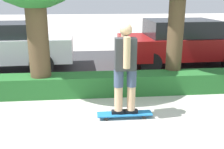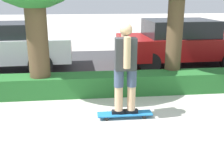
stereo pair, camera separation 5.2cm
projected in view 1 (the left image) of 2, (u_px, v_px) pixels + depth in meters
ground_plane at (107, 125)px, 4.73m from camera, size 60.00×60.00×0.00m
street_asphalt at (98, 66)px, 8.73m from camera, size 13.03×5.00×0.01m
hedge_row at (102, 84)px, 6.19m from camera, size 13.03×0.60×0.48m
skateboard at (125, 114)px, 5.00m from camera, size 1.05×0.24×0.09m
skater_person at (125, 67)px, 4.74m from camera, size 0.50×0.44×1.70m
parked_car_middle at (182, 42)px, 8.63m from camera, size 4.20×2.01×1.51m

